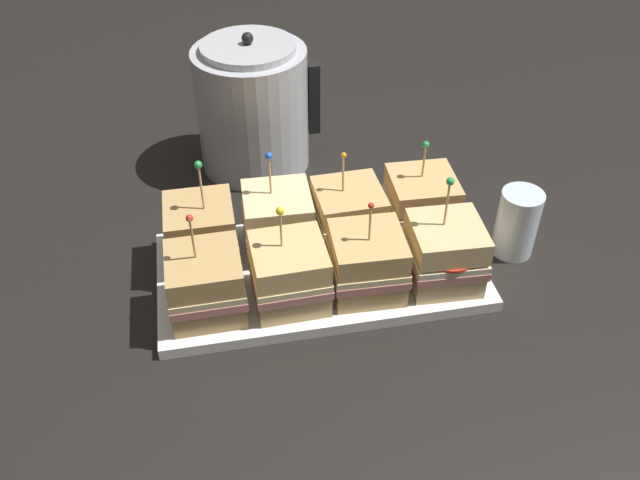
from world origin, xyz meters
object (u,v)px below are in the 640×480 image
sandwich_back_far_left (201,232)px  sandwich_back_center_right (348,215)px  sandwich_front_center_left (289,274)px  sandwich_back_far_right (421,205)px  sandwich_back_center_left (278,222)px  sandwich_front_far_left (206,284)px  sandwich_front_far_right (445,253)px  sandwich_front_center_right (367,263)px  kettle_steel (253,107)px  serving_platter (320,271)px  drinking_glass (516,221)px

sandwich_back_far_left → sandwich_back_center_right: size_ratio=1.09×
sandwich_front_center_left → sandwich_back_far_right: 0.26m
sandwich_back_far_left → sandwich_back_center_left: size_ratio=1.04×
sandwich_front_far_left → sandwich_front_far_right: (0.34, -0.00, 0.00)m
sandwich_front_center_right → kettle_steel: kettle_steel is taller
sandwich_back_center_right → kettle_steel: 0.30m
sandwich_back_far_right → sandwich_back_center_left: bearing=-180.0°
sandwich_front_far_right → sandwich_back_far_left: (-0.34, 0.12, -0.00)m
sandwich_front_far_left → kettle_steel: kettle_steel is taller
serving_platter → sandwich_back_far_right: 0.19m
serving_platter → sandwich_back_center_left: (-0.05, 0.06, 0.06)m
sandwich_front_far_left → sandwich_back_center_right: bearing=26.5°
serving_platter → sandwich_front_center_right: bearing=-44.9°
kettle_steel → drinking_glass: 0.50m
sandwich_front_far_left → sandwich_back_center_right: size_ratio=1.04×
serving_platter → sandwich_front_center_right: size_ratio=3.09×
sandwich_front_center_right → sandwich_back_far_right: sandwich_back_far_right is taller
serving_platter → sandwich_front_far_right: size_ratio=2.74×
sandwich_front_center_left → serving_platter: bearing=46.7°
sandwich_front_center_right → sandwich_back_far_left: size_ratio=0.90×
sandwich_front_far_left → sandwich_front_far_right: bearing=-0.6°
sandwich_back_center_left → sandwich_back_center_right: bearing=-1.6°
sandwich_front_far_right → sandwich_front_center_right: bearing=178.1°
sandwich_back_center_left → kettle_steel: bearing=90.9°
sandwich_front_far_right → drinking_glass: (0.14, 0.07, -0.01)m
sandwich_back_center_left → sandwich_back_center_right: 0.11m
drinking_glass → sandwich_back_center_left: bearing=171.6°
sandwich_front_far_right → kettle_steel: bearing=120.3°
sandwich_front_far_right → drinking_glass: sandwich_front_far_right is taller
sandwich_front_center_right → sandwich_back_far_right: (0.12, 0.12, 0.00)m
drinking_glass → sandwich_back_center_right: bearing=168.7°
sandwich_front_center_left → sandwich_back_far_left: size_ratio=0.91×
sandwich_front_center_left → sandwich_front_far_left: bearing=179.4°
sandwich_back_far_right → drinking_glass: 0.15m
sandwich_front_center_left → sandwich_back_center_right: bearing=45.9°
serving_platter → sandwich_back_center_left: 0.10m
serving_platter → sandwich_front_far_left: size_ratio=2.91×
sandwich_back_far_left → sandwich_front_center_left: bearing=-45.1°
sandwich_front_far_right → sandwich_back_center_right: 0.16m
sandwich_front_far_right → sandwich_back_center_right: (-0.12, 0.12, -0.00)m
sandwich_back_center_left → serving_platter: bearing=-47.4°
sandwich_front_far_left → sandwich_back_far_left: sandwich_back_far_left is taller
sandwich_front_far_left → sandwich_front_center_right: bearing=0.1°
sandwich_back_far_left → drinking_glass: size_ratio=1.58×
sandwich_front_far_left → sandwich_front_center_left: size_ratio=1.05×
serving_platter → sandwich_front_far_right: bearing=-19.4°
sandwich_front_center_right → sandwich_front_center_left: bearing=-179.2°
sandwich_back_center_left → drinking_glass: size_ratio=1.52×
sandwich_front_center_left → sandwich_front_center_right: bearing=0.8°
sandwich_front_center_right → sandwich_back_far_left: (-0.23, 0.12, 0.00)m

